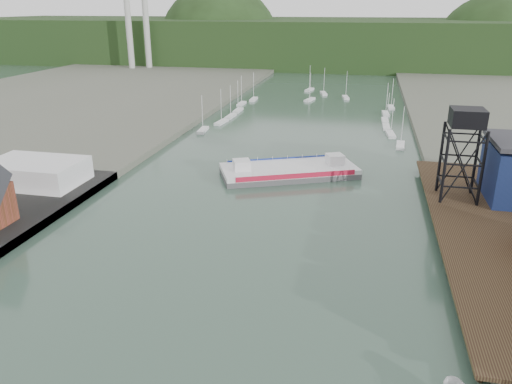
% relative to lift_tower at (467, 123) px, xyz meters
% --- Properties ---
extents(east_pier, '(14.00, 70.00, 2.45)m').
position_rel_lift_tower_xyz_m(east_pier, '(2.00, -13.00, -13.75)').
color(east_pier, black).
rests_on(east_pier, ground).
extents(white_shed, '(18.00, 12.00, 4.50)m').
position_rel_lift_tower_xyz_m(white_shed, '(-79.00, -8.00, -11.80)').
color(white_shed, silver).
rests_on(white_shed, west_quay).
extents(lift_tower, '(6.50, 6.50, 16.00)m').
position_rel_lift_tower_xyz_m(lift_tower, '(0.00, 0.00, 0.00)').
color(lift_tower, black).
rests_on(lift_tower, east_pier).
extents(marina_sailboats, '(57.71, 92.65, 0.90)m').
position_rel_lift_tower_xyz_m(marina_sailboats, '(-34.92, 80.46, -15.30)').
color(marina_sailboats, silver).
rests_on(marina_sailboats, ground).
extents(smokestacks, '(11.20, 8.20, 60.00)m').
position_rel_lift_tower_xyz_m(smokestacks, '(-141.00, 174.50, 14.35)').
color(smokestacks, '#AAABA5').
rests_on(smokestacks, ground).
extents(distant_hills, '(500.00, 120.00, 80.00)m').
position_rel_lift_tower_xyz_m(distant_hills, '(-38.98, 243.35, -5.27)').
color(distant_hills, black).
rests_on(distant_hills, ground).
extents(chain_ferry, '(30.76, 22.16, 4.12)m').
position_rel_lift_tower_xyz_m(chain_ferry, '(-31.99, 11.92, -14.47)').
color(chain_ferry, '#4B4B4D').
rests_on(chain_ferry, ground).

